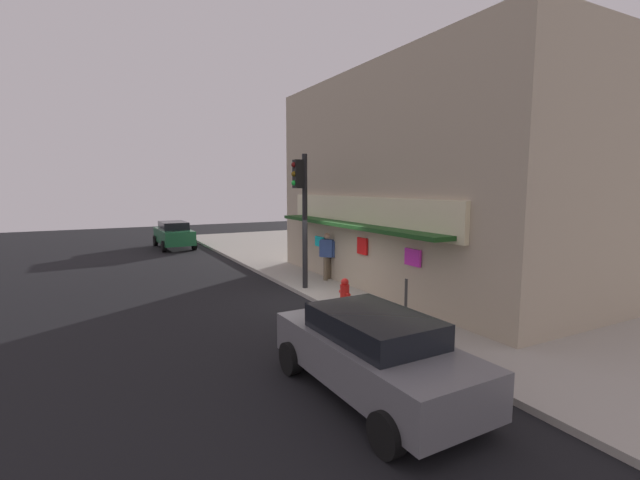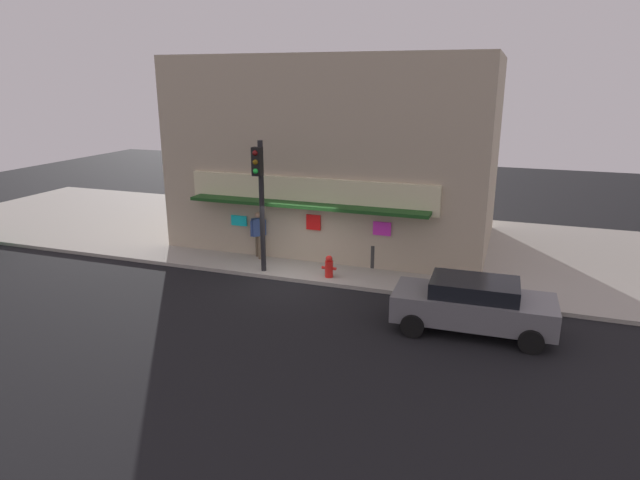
% 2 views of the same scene
% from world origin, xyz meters
% --- Properties ---
extents(ground_plane, '(59.43, 59.43, 0.00)m').
position_xyz_m(ground_plane, '(0.00, 0.00, 0.00)').
color(ground_plane, black).
extents(sidewalk, '(39.62, 10.82, 0.14)m').
position_xyz_m(sidewalk, '(0.00, 5.41, 0.07)').
color(sidewalk, '#A39E93').
rests_on(sidewalk, ground_plane).
extents(corner_building, '(12.37, 8.30, 7.43)m').
position_xyz_m(corner_building, '(-0.02, 5.63, 3.85)').
color(corner_building, tan).
rests_on(corner_building, sidewalk).
extents(traffic_light, '(0.32, 0.58, 4.60)m').
position_xyz_m(traffic_light, '(-1.20, 0.29, 3.10)').
color(traffic_light, black).
rests_on(traffic_light, sidewalk).
extents(fire_hydrant, '(0.52, 0.28, 0.77)m').
position_xyz_m(fire_hydrant, '(1.20, 0.56, 0.51)').
color(fire_hydrant, red).
rests_on(fire_hydrant, sidewalk).
extents(trash_can, '(0.53, 0.53, 0.84)m').
position_xyz_m(trash_can, '(2.38, 2.19, 0.56)').
color(trash_can, '#2D2D2D').
rests_on(trash_can, sidewalk).
extents(pedestrian, '(0.52, 0.49, 1.78)m').
position_xyz_m(pedestrian, '(-2.02, 1.73, 1.13)').
color(pedestrian, brown).
rests_on(pedestrian, sidewalk).
extents(parked_car_grey, '(4.33, 2.05, 1.49)m').
position_xyz_m(parked_car_grey, '(6.18, -1.89, 0.79)').
color(parked_car_grey, slate).
rests_on(parked_car_grey, ground_plane).
extents(parked_car_green, '(4.21, 1.95, 1.56)m').
position_xyz_m(parked_car_green, '(-14.54, -1.74, 0.82)').
color(parked_car_green, '#1E6038').
rests_on(parked_car_green, ground_plane).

